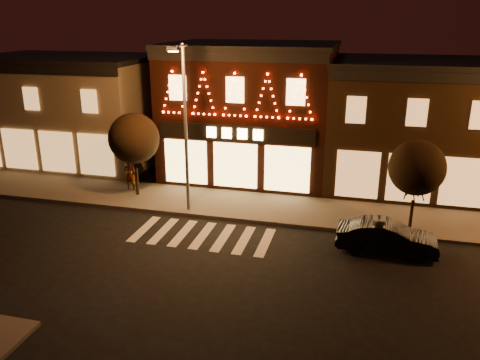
% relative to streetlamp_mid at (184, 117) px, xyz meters
% --- Properties ---
extents(ground, '(120.00, 120.00, 0.00)m').
position_rel_streetlamp_mid_xyz_m(ground, '(1.64, -6.35, -5.11)').
color(ground, black).
rests_on(ground, ground).
extents(sidewalk_far, '(44.00, 4.00, 0.15)m').
position_rel_streetlamp_mid_xyz_m(sidewalk_far, '(3.64, 1.65, -5.04)').
color(sidewalk_far, '#47423D').
rests_on(sidewalk_far, ground).
extents(building_left, '(12.20, 8.28, 7.30)m').
position_rel_streetlamp_mid_xyz_m(building_left, '(-11.36, 7.64, -1.45)').
color(building_left, '#80755B').
rests_on(building_left, ground).
extents(building_pulp, '(10.20, 8.34, 8.30)m').
position_rel_streetlamp_mid_xyz_m(building_pulp, '(1.64, 7.63, -0.95)').
color(building_pulp, black).
rests_on(building_pulp, ground).
extents(building_right_a, '(9.20, 8.28, 7.50)m').
position_rel_streetlamp_mid_xyz_m(building_right_a, '(11.14, 7.64, -1.35)').
color(building_right_a, '#352312').
rests_on(building_right_a, ground).
extents(streetlamp_mid, '(0.57, 1.94, 8.46)m').
position_rel_streetlamp_mid_xyz_m(streetlamp_mid, '(0.00, 0.00, 0.00)').
color(streetlamp_mid, '#59595E').
rests_on(streetlamp_mid, sidewalk_far).
extents(tree_left, '(2.80, 2.80, 4.68)m').
position_rel_streetlamp_mid_xyz_m(tree_left, '(-3.60, 1.62, -1.69)').
color(tree_left, black).
rests_on(tree_left, sidewalk_far).
extents(tree_right, '(2.59, 2.59, 4.32)m').
position_rel_streetlamp_mid_xyz_m(tree_right, '(11.11, 0.62, -1.94)').
color(tree_right, black).
rests_on(tree_right, sidewalk_far).
extents(dark_sedan, '(4.32, 1.59, 1.41)m').
position_rel_streetlamp_mid_xyz_m(dark_sedan, '(9.92, -1.97, -4.41)').
color(dark_sedan, black).
rests_on(dark_sedan, ground).
extents(pedestrian, '(0.75, 0.56, 1.85)m').
position_rel_streetlamp_mid_xyz_m(pedestrian, '(-4.37, 2.33, -4.04)').
color(pedestrian, gray).
rests_on(pedestrian, sidewalk_far).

